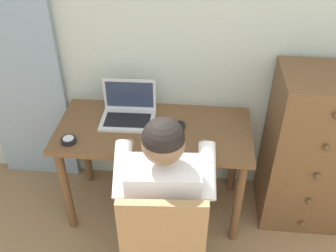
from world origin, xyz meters
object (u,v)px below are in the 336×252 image
laptop (128,111)px  computer_mouse (180,125)px  dresser (309,150)px  desk_clock (69,140)px  desk (154,142)px  chair (163,237)px  person_seated (165,187)px

laptop → computer_mouse: size_ratio=3.47×
dresser → desk_clock: 1.52m
desk → computer_mouse: computer_mouse is taller
desk → computer_mouse: 0.21m
computer_mouse → desk: bearing=-172.9°
laptop → desk: bearing=-29.7°
laptop → chair: bearing=-67.8°
laptop → computer_mouse: 0.35m
desk → laptop: 0.26m
person_seated → computer_mouse: bearing=84.1°
desk_clock → person_seated: bearing=-24.5°
desk → laptop: bearing=150.3°
desk → dresser: (1.00, 0.07, -0.05)m
person_seated → laptop: person_seated is taller
desk → dresser: size_ratio=1.10×
computer_mouse → desk_clock: bearing=-163.8°
chair → desk: bearing=101.3°
desk → person_seated: person_seated is taller
laptop → dresser: bearing=-1.2°
dresser → laptop: size_ratio=3.17×
person_seated → desk: bearing=104.3°
computer_mouse → person_seated: bearing=-97.5°
desk → chair: bearing=-78.7°
desk → computer_mouse: size_ratio=12.17×
dresser → chair: dresser is taller
dresser → desk_clock: dresser is taller
chair → computer_mouse: size_ratio=8.75×
person_seated → computer_mouse: size_ratio=11.93×
desk → laptop: size_ratio=3.51×
desk → desk_clock: bearing=-159.3°
person_seated → chair: bearing=-86.4°
chair → desk_clock: chair is taller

